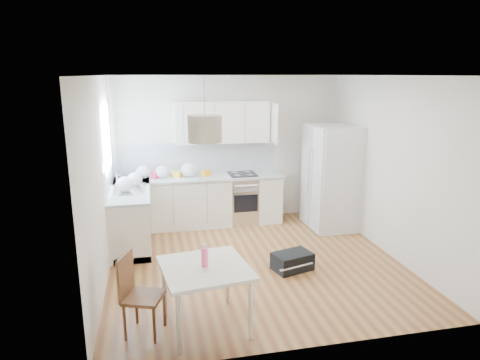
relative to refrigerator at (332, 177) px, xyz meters
The scene contains 29 objects.
floor 2.31m from the refrigerator, 144.54° to the right, with size 4.20×4.20×0.00m, color brown.
ceiling 2.76m from the refrigerator, 144.54° to the right, with size 4.20×4.20×0.00m, color white.
wall_back 1.98m from the refrigerator, 153.04° to the left, with size 4.20×4.20×0.00m, color silver.
wall_left 4.03m from the refrigerator, 162.22° to the right, with size 4.20×4.20×0.00m, color silver.
wall_right 1.35m from the refrigerator, 72.77° to the right, with size 4.20×4.20×0.00m, color silver.
window_glassblock 3.90m from the refrigerator, behind, with size 0.02×1.00×1.00m, color #BFE0F9.
cabinets_back 2.44m from the refrigerator, 166.08° to the left, with size 3.00×0.60×0.88m, color white.
cabinets_left 3.55m from the refrigerator, behind, with size 0.60×1.80×0.88m, color white.
counter_back 2.39m from the refrigerator, 166.08° to the left, with size 3.02×0.64×0.04m, color #B0B3B5.
counter_left 3.52m from the refrigerator, behind, with size 0.64×1.82×0.04m, color #B0B3B5.
backsplash_back 2.49m from the refrigerator, 159.47° to the left, with size 3.00×0.01×0.58m, color silver.
backsplash_left 3.82m from the refrigerator, behind, with size 0.01×1.80×0.58m, color silver.
upper_cabinets 2.22m from the refrigerator, 159.08° to the left, with size 1.70×0.32×0.75m, color white.
range_oven 1.70m from the refrigerator, 159.28° to the left, with size 0.50×0.61×0.88m, color silver, non-canonical shape.
sink 3.52m from the refrigerator, behind, with size 0.50×0.80×0.16m, color silver, non-canonical shape.
refrigerator is the anchor object (origin of this frame).
dining_table 3.81m from the refrigerator, 134.33° to the right, with size 1.02×1.02×0.72m.
dining_chair 4.30m from the refrigerator, 140.64° to the right, with size 0.38×0.38×0.90m, color #4C2616, non-canonical shape.
drink_bottle 3.79m from the refrigerator, 134.39° to the right, with size 0.07×0.07×0.25m, color #F74479.
gym_bag 2.16m from the refrigerator, 128.74° to the right, with size 0.54×0.35×0.25m, color black.
pendant_lamp 3.90m from the refrigerator, 134.99° to the right, with size 0.35×0.35×0.27m, color beige.
grocery_bag_a 3.36m from the refrigerator, 169.51° to the left, with size 0.26×0.22×0.23m, color white.
grocery_bag_b 3.03m from the refrigerator, 168.49° to the left, with size 0.24×0.21×0.22m, color white.
grocery_bag_c 2.57m from the refrigerator, 166.96° to the left, with size 0.28×0.24×0.25m, color white.
grocery_bag_d 3.44m from the refrigerator, behind, with size 0.24×0.21×0.22m, color white.
grocery_bag_e 3.59m from the refrigerator, behind, with size 0.28×0.23×0.25m, color white.
snack_orange 2.27m from the refrigerator, 164.85° to the left, with size 0.15×0.09×0.10m, color orange.
snack_yellow 2.78m from the refrigerator, 167.84° to the left, with size 0.16×0.10×0.11m, color gold.
snack_red 3.12m from the refrigerator, 168.70° to the left, with size 0.16×0.10×0.11m, color #B91738.
Camera 1 is at (-1.45, -5.69, 2.72)m, focal length 32.00 mm.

